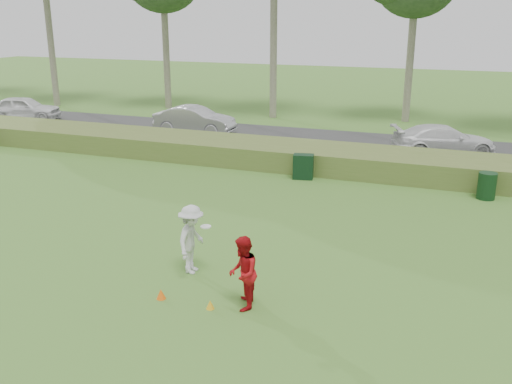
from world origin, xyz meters
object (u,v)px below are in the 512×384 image
at_px(player_white, 192,239).
at_px(car_mid, 195,120).
at_px(player_red, 243,273).
at_px(utility_cabinet, 303,167).
at_px(cone_yellow, 210,305).
at_px(trash_bin, 487,186).
at_px(cone_orange, 161,294).
at_px(car_right, 444,140).
at_px(car_left, 24,108).

distance_m(player_white, car_mid, 17.38).
bearing_deg(player_red, utility_cabinet, 172.07).
bearing_deg(cone_yellow, trash_bin, 61.31).
height_order(player_red, cone_orange, player_red).
bearing_deg(trash_bin, car_right, 106.52).
xyz_separation_m(cone_yellow, utility_cabinet, (-0.97, 10.80, 0.39)).
bearing_deg(car_left, utility_cabinet, -127.31).
bearing_deg(cone_orange, player_white, 88.60).
height_order(player_red, car_mid, player_red).
xyz_separation_m(utility_cabinet, car_mid, (-7.93, 6.36, 0.29)).
height_order(cone_orange, car_right, car_right).
distance_m(player_red, cone_yellow, 1.04).
relative_size(cone_orange, car_mid, 0.05).
distance_m(player_red, car_mid, 19.37).
bearing_deg(car_mid, cone_yellow, -154.57).
xyz_separation_m(cone_yellow, trash_bin, (5.80, 10.60, 0.37)).
height_order(car_left, car_mid, car_left).
relative_size(utility_cabinet, trash_bin, 1.03).
xyz_separation_m(player_red, cone_orange, (-1.92, -0.29, -0.72)).
bearing_deg(car_right, player_red, 147.43).
relative_size(player_red, car_left, 0.39).
bearing_deg(trash_bin, player_red, -116.54).
bearing_deg(utility_cabinet, player_white, -102.16).
height_order(trash_bin, car_right, car_right).
bearing_deg(player_red, trash_bin, 136.68).
bearing_deg(player_red, car_right, 151.78).
bearing_deg(cone_orange, utility_cabinet, 88.49).
distance_m(cone_orange, trash_bin, 12.72).
xyz_separation_m(player_white, car_left, (-19.14, 15.47, -0.10)).
distance_m(cone_yellow, car_left, 26.55).
bearing_deg(trash_bin, cone_yellow, -118.69).
xyz_separation_m(cone_orange, cone_yellow, (1.26, -0.02, -0.02)).
xyz_separation_m(cone_yellow, car_right, (3.98, 16.73, 0.63)).
distance_m(player_red, trash_bin, 11.50).
xyz_separation_m(player_white, car_right, (5.20, 15.16, -0.15)).
height_order(cone_orange, utility_cabinet, utility_cabinet).
xyz_separation_m(utility_cabinet, car_left, (-19.39, 6.23, 0.29)).
bearing_deg(car_left, car_right, -110.20).
relative_size(trash_bin, car_left, 0.22).
bearing_deg(car_left, car_mid, -108.86).
height_order(player_red, utility_cabinet, player_red).
relative_size(cone_yellow, trash_bin, 0.22).
bearing_deg(car_right, trash_bin, 175.38).
distance_m(cone_orange, car_mid, 18.77).
height_order(trash_bin, car_mid, car_mid).
relative_size(player_white, player_red, 1.06).
distance_m(player_white, cone_orange, 1.72).
relative_size(utility_cabinet, car_mid, 0.22).
xyz_separation_m(player_red, utility_cabinet, (-1.63, 10.49, -0.35)).
bearing_deg(player_white, car_left, 47.39).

